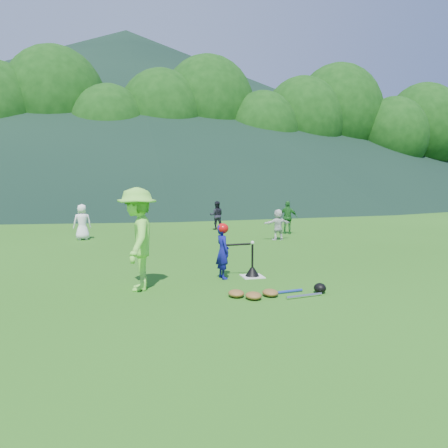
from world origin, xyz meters
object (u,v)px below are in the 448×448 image
fielder_b (217,215)px  fielder_c (288,218)px  batter_child (223,252)px  fielder_d (278,225)px  fielder_a (82,222)px  batting_tee (252,271)px  equipment_pile (271,293)px  adult_coach (138,239)px  home_plate (252,276)px

fielder_b → fielder_c: (2.32, -2.24, 0.04)m
batter_child → fielder_d: batter_child is taller
fielder_a → fielder_c: (7.63, -0.13, 0.02)m
fielder_c → batting_tee: fielder_c is taller
fielder_c → batting_tee: 7.95m
equipment_pile → fielder_b: bearing=82.0°
batter_child → fielder_c: size_ratio=0.89×
adult_coach → equipment_pile: size_ratio=1.07×
home_plate → batter_child: batter_child is taller
fielder_b → batting_tee: (-1.36, -9.26, -0.47)m
home_plate → adult_coach: bearing=-167.9°
batter_child → equipment_pile: bearing=-171.9°
home_plate → fielder_d: (2.68, 5.47, 0.53)m
batter_child → fielder_b: bearing=-20.7°
fielder_a → fielder_d: (6.62, -1.70, -0.08)m
home_plate → fielder_c: size_ratio=0.35×
batter_child → equipment_pile: 1.75m
home_plate → fielder_b: fielder_b is taller
fielder_a → fielder_b: size_ratio=1.04×
home_plate → adult_coach: (-2.41, -0.52, 0.95)m
fielder_c → equipment_pile: (-3.85, -8.63, -0.57)m
adult_coach → batting_tee: (2.41, 0.52, -0.83)m
fielder_b → fielder_c: bearing=146.4°
batter_child → fielder_a: 7.88m
fielder_c → fielder_d: 1.86m
batting_tee → equipment_pile: (-0.17, -1.60, -0.06)m
adult_coach → fielder_d: adult_coach is taller
fielder_d → equipment_pile: (-2.85, -7.07, -0.47)m
equipment_pile → home_plate: bearing=83.9°
home_plate → fielder_c: bearing=62.4°
home_plate → equipment_pile: equipment_pile is taller
home_plate → fielder_a: size_ratio=0.36×
fielder_d → batting_tee: 6.10m
fielder_c → equipment_pile: fielder_c is taller
home_plate → fielder_d: 6.11m
batting_tee → home_plate: bearing=0.0°
home_plate → fielder_c: (3.68, 7.03, 0.63)m
adult_coach → home_plate: bearing=109.9°
fielder_c → adult_coach: bearing=80.3°
home_plate → equipment_pile: size_ratio=0.25×
fielder_a → fielder_b: 5.71m
adult_coach → fielder_a: bearing=-160.9°
fielder_b → fielder_d: fielder_b is taller
batter_child → batting_tee: batter_child is taller
batter_child → home_plate: bearing=-99.2°
fielder_c → equipment_pile: size_ratio=0.71×
home_plate → batter_child: (-0.65, 0.01, 0.56)m
fielder_a → batter_child: bearing=103.5°
fielder_a → fielder_c: fielder_c is taller
fielder_b → equipment_pile: (-1.53, -10.87, -0.54)m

